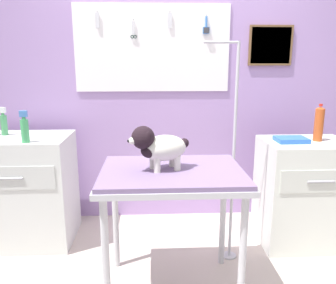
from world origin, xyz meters
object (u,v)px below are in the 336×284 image
object	(u,v)px
grooming_table	(172,183)
grooming_arm	(232,164)
soda_bottle	(319,124)
cabinet_right	(302,192)
dog	(158,146)
counter_left	(23,189)

from	to	relation	value
grooming_table	grooming_arm	distance (m)	0.58
grooming_table	soda_bottle	distance (m)	1.36
cabinet_right	grooming_arm	bearing A→B (deg)	-162.05
grooming_table	dog	size ratio (longest dim) A/B	2.37
cabinet_right	soda_bottle	bearing A→B (deg)	8.47
soda_bottle	dog	bearing A→B (deg)	-155.47
counter_left	soda_bottle	size ratio (longest dim) A/B	3.04
grooming_arm	dog	size ratio (longest dim) A/B	4.26
counter_left	soda_bottle	xyz separation A→B (m)	(2.40, -0.13, 0.56)
grooming_arm	counter_left	size ratio (longest dim) A/B	1.81
grooming_arm	dog	world-z (taller)	grooming_arm
grooming_table	soda_bottle	xyz separation A→B (m)	(1.20, 0.58, 0.26)
dog	cabinet_right	distance (m)	1.44
grooming_arm	soda_bottle	xyz separation A→B (m)	(0.74, 0.22, 0.25)
counter_left	cabinet_right	xyz separation A→B (m)	(2.32, -0.14, -0.01)
grooming_table	soda_bottle	size ratio (longest dim) A/B	3.06
soda_bottle	cabinet_right	bearing A→B (deg)	-171.53
counter_left	cabinet_right	world-z (taller)	counter_left
grooming_table	counter_left	bearing A→B (deg)	149.37
grooming_table	cabinet_right	bearing A→B (deg)	26.88
grooming_table	cabinet_right	xyz separation A→B (m)	(1.12, 0.57, -0.31)
grooming_arm	grooming_table	bearing A→B (deg)	-142.60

